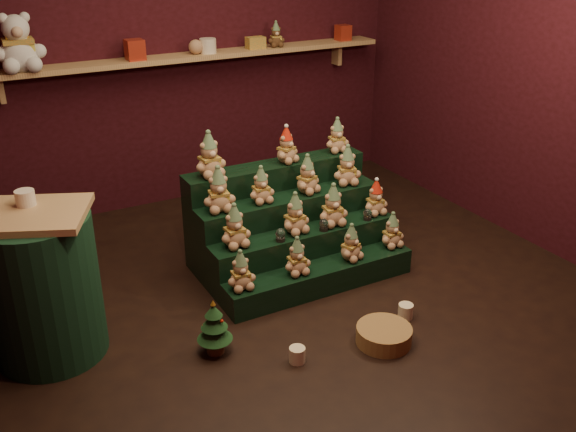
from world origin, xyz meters
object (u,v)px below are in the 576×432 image
side_table (43,285)px  brown_bear (276,34)px  riser_tier_front (320,278)px  snow_globe_a (280,235)px  snow_globe_c (368,214)px  mug_left (297,355)px  white_bear (16,35)px  mug_right (406,311)px  mini_christmas_tree (214,327)px  wicker_basket (384,335)px  snow_globe_b (324,225)px

side_table → brown_bear: (2.40, 1.71, 0.98)m
riser_tier_front → snow_globe_a: snow_globe_a is taller
snow_globe_a → snow_globe_c: 0.71m
side_table → mug_left: side_table is taller
white_bear → brown_bear: (2.13, 0.00, -0.15)m
white_bear → snow_globe_a: bearing=-51.5°
snow_globe_a → white_bear: size_ratio=0.17×
mug_left → brown_bear: (1.18, 2.50, 1.38)m
snow_globe_c → mug_left: bearing=-142.5°
mug_right → white_bear: size_ratio=0.18×
mini_christmas_tree → brown_bear: brown_bear is taller
riser_tier_front → mug_right: bearing=-62.1°
riser_tier_front → mug_left: 0.83m
wicker_basket → brown_bear: brown_bear is taller
mini_christmas_tree → snow_globe_b: bearing=24.7°
snow_globe_b → mini_christmas_tree: size_ratio=0.25×
snow_globe_b → snow_globe_a: bearing=180.0°
riser_tier_front → wicker_basket: bearing=-88.8°
white_bear → brown_bear: 2.13m
side_table → riser_tier_front: bearing=18.6°
white_bear → side_table: bearing=-96.8°
snow_globe_a → wicker_basket: size_ratio=0.27×
snow_globe_a → riser_tier_front: bearing=-35.2°
snow_globe_c → white_bear: size_ratio=0.16×
mini_christmas_tree → wicker_basket: (0.93, -0.40, -0.12)m
snow_globe_a → white_bear: white_bear is taller
riser_tier_front → snow_globe_b: 0.37m
mug_right → wicker_basket: wicker_basket is taller
snow_globe_b → mug_left: (-0.65, -0.79, -0.36)m
mug_left → white_bear: size_ratio=0.18×
snow_globe_c → mini_christmas_tree: size_ratio=0.24×
snow_globe_b → wicker_basket: bearing=-96.7°
snow_globe_a → mug_right: size_ratio=0.94×
brown_bear → white_bear: bearing=-169.2°
snow_globe_a → mug_left: (-0.31, -0.79, -0.36)m
mug_left → wicker_basket: size_ratio=0.28×
snow_globe_a → brown_bear: bearing=63.0°
riser_tier_front → snow_globe_a: 0.42m
snow_globe_b → snow_globe_c: size_ratio=1.03×
snow_globe_a → mug_right: 0.96m
snow_globe_c → mug_right: size_ratio=0.89×
snow_globe_b → mug_right: 0.83m
mini_christmas_tree → white_bear: 2.66m
white_bear → brown_bear: size_ratio=2.45×
snow_globe_a → snow_globe_b: snow_globe_a is taller
brown_bear → snow_globe_c: bearing=-84.5°
riser_tier_front → brown_bear: 2.39m
snow_globe_a → snow_globe_c: size_ratio=1.06×
wicker_basket → white_bear: 3.36m
snow_globe_a → snow_globe_c: bearing=-0.0°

